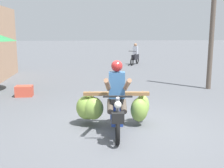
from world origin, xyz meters
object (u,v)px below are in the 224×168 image
(motorbike_main_loaded, at_px, (110,106))
(motorbike_distant_ahead_left, at_px, (135,56))
(utility_pole, at_px, (213,21))
(produce_crate, at_px, (24,91))

(motorbike_main_loaded, relative_size, motorbike_distant_ahead_left, 1.26)
(motorbike_distant_ahead_left, bearing_deg, motorbike_main_loaded, -103.27)
(motorbike_distant_ahead_left, height_order, utility_pole, utility_pole)
(motorbike_main_loaded, height_order, utility_pole, utility_pole)
(utility_pole, bearing_deg, produce_crate, -175.24)
(motorbike_main_loaded, xyz_separation_m, utility_pole, (4.18, 3.95, 2.03))
(motorbike_distant_ahead_left, xyz_separation_m, produce_crate, (-5.42, -8.57, -0.39))
(motorbike_distant_ahead_left, bearing_deg, produce_crate, -122.33)
(produce_crate, xyz_separation_m, utility_pole, (6.78, 0.56, 2.36))
(produce_crate, bearing_deg, motorbike_distant_ahead_left, 57.67)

